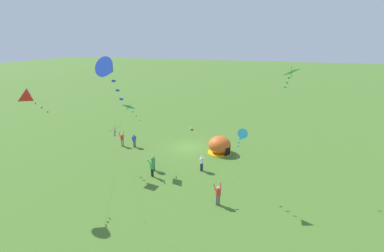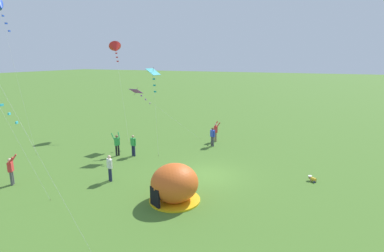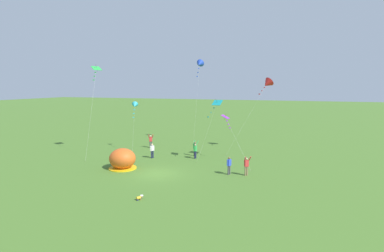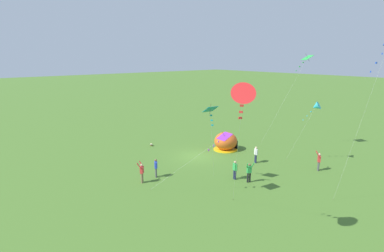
{
  "view_description": "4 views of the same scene",
  "coord_description": "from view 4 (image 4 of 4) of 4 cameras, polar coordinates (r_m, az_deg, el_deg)",
  "views": [
    {
      "loc": [
        -9.9,
        28.62,
        13.0
      ],
      "look_at": [
        -0.87,
        1.03,
        3.29
      ],
      "focal_mm": 24.0,
      "sensor_mm": 36.0,
      "label": 1
    },
    {
      "loc": [
        -17.78,
        -6.51,
        7.71
      ],
      "look_at": [
        -0.09,
        1.16,
        3.32
      ],
      "focal_mm": 28.0,
      "sensor_mm": 36.0,
      "label": 2
    },
    {
      "loc": [
        12.56,
        -25.22,
        8.45
      ],
      "look_at": [
        1.87,
        4.61,
        4.14
      ],
      "focal_mm": 28.0,
      "sensor_mm": 36.0,
      "label": 3
    },
    {
      "loc": [
        20.31,
        23.62,
        10.75
      ],
      "look_at": [
        0.87,
        0.33,
        3.6
      ],
      "focal_mm": 28.0,
      "sensor_mm": 36.0,
      "label": 4
    }
  ],
  "objects": [
    {
      "name": "ground_plane",
      "position": [
        32.95,
        0.8,
        -5.78
      ],
      "size": [
        300.0,
        300.0,
        0.0
      ],
      "primitive_type": "plane",
      "color": "#477028"
    },
    {
      "name": "toddler_crawling",
      "position": [
        36.91,
        -7.76,
        -3.51
      ],
      "size": [
        0.44,
        0.53,
        0.32
      ],
      "color": "gold",
      "rests_on": "ground"
    },
    {
      "name": "person_strolling",
      "position": [
        26.59,
        10.83,
        -8.5
      ],
      "size": [
        0.72,
        0.64,
        1.89
      ],
      "color": "black",
      "rests_on": "ground"
    },
    {
      "name": "person_watching_sky",
      "position": [
        31.41,
        12.06,
        -5.19
      ],
      "size": [
        0.4,
        0.52,
        1.72
      ],
      "color": "#1E2347",
      "rests_on": "ground"
    },
    {
      "name": "kite_red",
      "position": [
        15.45,
        9.62,
        5.33
      ],
      "size": [
        5.19,
        5.15,
        9.45
      ],
      "color": "silver",
      "rests_on": "ground"
    },
    {
      "name": "person_flying_kite",
      "position": [
        26.41,
        -9.55,
        -8.6
      ],
      "size": [
        0.71,
        0.69,
        1.89
      ],
      "color": "#8C7251",
      "rests_on": "ground"
    },
    {
      "name": "person_arms_raised",
      "position": [
        31.14,
        23.0,
        -6.08
      ],
      "size": [
        0.72,
        0.67,
        1.89
      ],
      "color": "#4C4C51",
      "rests_on": "ground"
    },
    {
      "name": "kite_purple",
      "position": [
        22.64,
        5.71,
        -2.41
      ],
      "size": [
        4.29,
        5.14,
        5.2
      ],
      "color": "silver",
      "rests_on": "ground"
    },
    {
      "name": "kite_teal",
      "position": [
        24.07,
        3.56,
        2.75
      ],
      "size": [
        2.46,
        1.91,
        6.99
      ],
      "color": "silver",
      "rests_on": "ground"
    },
    {
      "name": "person_near_tent",
      "position": [
        27.01,
        8.18,
        -8.12
      ],
      "size": [
        0.32,
        0.58,
        1.72
      ],
      "color": "#1E2347",
      "rests_on": "ground"
    },
    {
      "name": "popup_tent",
      "position": [
        35.11,
        6.46,
        -2.96
      ],
      "size": [
        2.81,
        2.81,
        2.1
      ],
      "color": "#D8591E",
      "rests_on": "ground"
    },
    {
      "name": "kite_green",
      "position": [
        36.05,
        20.83,
        11.65
      ],
      "size": [
        2.06,
        5.2,
        10.98
      ],
      "color": "silver",
      "rests_on": "ground"
    },
    {
      "name": "person_with_toddler",
      "position": [
        27.4,
        -6.9,
        -7.77
      ],
      "size": [
        0.39,
        0.53,
        1.72
      ],
      "color": "#4C4C51",
      "rests_on": "ground"
    },
    {
      "name": "kite_cyan",
      "position": [
        31.94,
        22.51,
        3.43
      ],
      "size": [
        1.39,
        2.89,
        6.38
      ],
      "color": "silver",
      "rests_on": "ground"
    }
  ]
}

